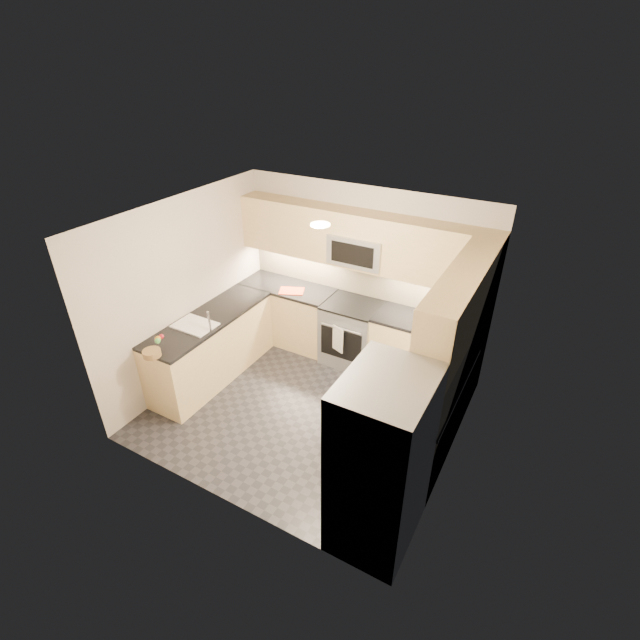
{
  "coord_description": "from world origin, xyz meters",
  "views": [
    {
      "loc": [
        2.37,
        -3.88,
        4.01
      ],
      "look_at": [
        0.0,
        0.35,
        1.15
      ],
      "focal_mm": 26.0,
      "sensor_mm": 36.0,
      "label": 1
    }
  ],
  "objects_px": {
    "refrigerator": "(381,463)",
    "microwave": "(359,249)",
    "utensil_bowl": "(468,327)",
    "cutting_board": "(292,291)",
    "fruit_basket": "(152,353)",
    "gas_range": "(351,333)"
  },
  "relations": [
    {
      "from": "refrigerator",
      "to": "utensil_bowl",
      "type": "distance_m",
      "value": 2.45
    },
    {
      "from": "gas_range",
      "to": "microwave",
      "type": "xyz_separation_m",
      "value": [
        0.0,
        0.12,
        1.24
      ]
    },
    {
      "from": "gas_range",
      "to": "microwave",
      "type": "distance_m",
      "value": 1.25
    },
    {
      "from": "microwave",
      "to": "refrigerator",
      "type": "height_order",
      "value": "microwave"
    },
    {
      "from": "cutting_board",
      "to": "fruit_basket",
      "type": "xyz_separation_m",
      "value": [
        -0.52,
        -2.18,
        0.03
      ]
    },
    {
      "from": "fruit_basket",
      "to": "cutting_board",
      "type": "bearing_deg",
      "value": 76.5
    },
    {
      "from": "refrigerator",
      "to": "fruit_basket",
      "type": "relative_size",
      "value": 8.69
    },
    {
      "from": "utensil_bowl",
      "to": "fruit_basket",
      "type": "height_order",
      "value": "utensil_bowl"
    },
    {
      "from": "cutting_board",
      "to": "fruit_basket",
      "type": "height_order",
      "value": "fruit_basket"
    },
    {
      "from": "gas_range",
      "to": "refrigerator",
      "type": "height_order",
      "value": "refrigerator"
    },
    {
      "from": "gas_range",
      "to": "fruit_basket",
      "type": "relative_size",
      "value": 4.39
    },
    {
      "from": "refrigerator",
      "to": "utensil_bowl",
      "type": "relative_size",
      "value": 7.19
    },
    {
      "from": "utensil_bowl",
      "to": "cutting_board",
      "type": "distance_m",
      "value": 2.52
    },
    {
      "from": "gas_range",
      "to": "microwave",
      "type": "bearing_deg",
      "value": 90.0
    },
    {
      "from": "fruit_basket",
      "to": "gas_range",
      "type": "bearing_deg",
      "value": 57.22
    },
    {
      "from": "cutting_board",
      "to": "utensil_bowl",
      "type": "bearing_deg",
      "value": 2.7
    },
    {
      "from": "refrigerator",
      "to": "fruit_basket",
      "type": "bearing_deg",
      "value": 177.02
    },
    {
      "from": "refrigerator",
      "to": "cutting_board",
      "type": "bearing_deg",
      "value": 135.73
    },
    {
      "from": "microwave",
      "to": "gas_range",
      "type": "bearing_deg",
      "value": -90.0
    },
    {
      "from": "refrigerator",
      "to": "microwave",
      "type": "bearing_deg",
      "value": 119.62
    },
    {
      "from": "refrigerator",
      "to": "cutting_board",
      "type": "distance_m",
      "value": 3.34
    },
    {
      "from": "gas_range",
      "to": "cutting_board",
      "type": "xyz_separation_m",
      "value": [
        -0.94,
        -0.09,
        0.49
      ]
    }
  ]
}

